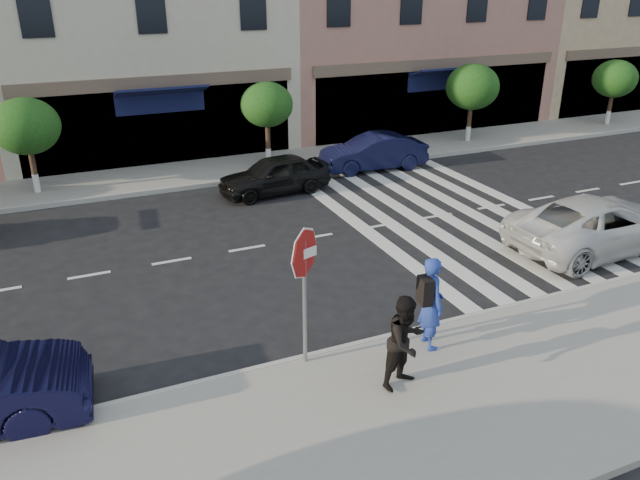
{
  "coord_description": "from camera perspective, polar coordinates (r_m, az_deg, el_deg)",
  "views": [
    {
      "loc": [
        -4.29,
        -10.67,
        6.78
      ],
      "look_at": [
        0.71,
        0.77,
        1.4
      ],
      "focal_mm": 35.0,
      "sensor_mm": 36.0,
      "label": 1
    }
  ],
  "objects": [
    {
      "name": "photographer",
      "position": [
        11.92,
        10.15,
        -5.67
      ],
      "size": [
        0.53,
        0.73,
        1.85
      ],
      "primitive_type": "imported",
      "rotation": [
        0.0,
        0.0,
        1.43
      ],
      "color": "#213899",
      "rests_on": "sidewalk_near"
    },
    {
      "name": "walker",
      "position": [
        10.82,
        7.87,
        -9.2
      ],
      "size": [
        0.99,
        0.87,
        1.71
      ],
      "primitive_type": "imported",
      "rotation": [
        0.0,
        0.0,
        0.32
      ],
      "color": "black",
      "rests_on": "sidewalk_near"
    },
    {
      "name": "sidewalk_far",
      "position": [
        23.08,
        -11.94,
        5.92
      ],
      "size": [
        60.0,
        3.0,
        0.15
      ],
      "primitive_type": "cube",
      "color": "gray",
      "rests_on": "ground"
    },
    {
      "name": "street_tree_c",
      "position": [
        23.1,
        -4.89,
        12.19
      ],
      "size": [
        1.9,
        1.9,
        3.04
      ],
      "color": "#473323",
      "rests_on": "sidewalk_far"
    },
    {
      "name": "ground",
      "position": [
        13.35,
        -1.48,
        -7.21
      ],
      "size": [
        120.0,
        120.0,
        0.0
      ],
      "primitive_type": "plane",
      "color": "black",
      "rests_on": "ground"
    },
    {
      "name": "sidewalk_near",
      "position": [
        10.55,
        6.59,
        -16.34
      ],
      "size": [
        60.0,
        4.5,
        0.15
      ],
      "primitive_type": "cube",
      "color": "gray",
      "rests_on": "ground"
    },
    {
      "name": "car_far_right",
      "position": [
        23.34,
        4.88,
        8.01
      ],
      "size": [
        4.03,
        1.64,
        1.3
      ],
      "primitive_type": "imported",
      "rotation": [
        0.0,
        0.0,
        -1.64
      ],
      "color": "black",
      "rests_on": "ground"
    },
    {
      "name": "car_far_mid",
      "position": [
        20.69,
        -4.2,
        5.96
      ],
      "size": [
        3.83,
        1.87,
        1.26
      ],
      "primitive_type": "imported",
      "rotation": [
        0.0,
        0.0,
        -1.47
      ],
      "color": "black",
      "rests_on": "ground"
    },
    {
      "name": "building_centre",
      "position": [
        27.96,
        -16.83,
        19.78
      ],
      "size": [
        11.0,
        9.0,
        11.0
      ],
      "primitive_type": "cube",
      "color": "beige",
      "rests_on": "ground"
    },
    {
      "name": "car_near_right",
      "position": [
        17.9,
        24.1,
        1.36
      ],
      "size": [
        5.17,
        2.55,
        1.41
      ],
      "primitive_type": "imported",
      "rotation": [
        0.0,
        0.0,
        1.61
      ],
      "color": "silver",
      "rests_on": "ground"
    },
    {
      "name": "street_tree_wb",
      "position": [
        21.94,
        -25.3,
        9.35
      ],
      "size": [
        2.1,
        2.1,
        3.06
      ],
      "color": "#473323",
      "rests_on": "sidewalk_far"
    },
    {
      "name": "street_tree_eb",
      "position": [
        32.74,
        25.35,
        13.16
      ],
      "size": [
        2.0,
        2.0,
        2.94
      ],
      "color": "#473323",
      "rests_on": "sidewalk_far"
    },
    {
      "name": "street_tree_ea",
      "position": [
        27.31,
        13.77,
        13.42
      ],
      "size": [
        2.2,
        2.2,
        3.19
      ],
      "color": "#473323",
      "rests_on": "sidewalk_far"
    },
    {
      "name": "stop_sign",
      "position": [
        10.79,
        -1.42,
        -2.51
      ],
      "size": [
        0.9,
        0.33,
        2.67
      ],
      "rotation": [
        0.0,
        0.0,
        0.32
      ],
      "color": "gray",
      "rests_on": "sidewalk_near"
    }
  ]
}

